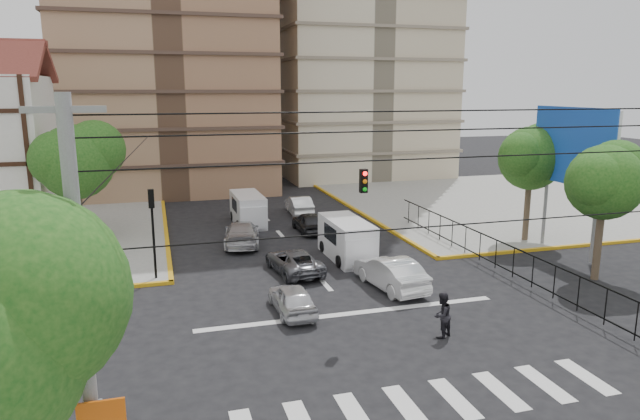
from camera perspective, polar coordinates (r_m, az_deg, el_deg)
name	(u,v)px	position (r m, az deg, el deg)	size (l,w,h in m)	color
ground	(361,325)	(23.22, 4.14, -11.36)	(160.00, 160.00, 0.00)	black
sidewalk_ne	(505,202)	(49.36, 18.00, 0.77)	(26.00, 26.00, 0.15)	gray
crosswalk_stripes	(431,402)	(18.32, 11.01, -18.35)	(12.00, 2.40, 0.01)	silver
stop_line	(351,313)	(24.25, 3.14, -10.28)	(13.00, 0.40, 0.01)	silver
park_fence	(495,271)	(30.91, 17.07, -5.85)	(0.10, 22.50, 1.66)	black
billboard	(574,149)	(34.15, 24.03, 5.60)	(0.36, 6.20, 8.10)	slate
tree_park_a	(606,179)	(30.40, 26.69, 2.81)	(4.41, 3.60, 6.83)	#473828
tree_park_c	(532,155)	(36.34, 20.45, 5.16)	(4.65, 3.80, 7.25)	#473828
tree_tudor	(77,158)	(36.44, -23.12, 4.78)	(5.39, 4.40, 7.43)	#473828
traffic_light_nw	(152,219)	(28.41, -16.41, -0.86)	(0.28, 0.22, 4.40)	black
traffic_light_hanging	(384,187)	(19.70, 6.46, 2.30)	(18.00, 9.12, 0.92)	black
utility_pole_sw	(84,328)	(11.90, -22.54, -10.83)	(1.40, 0.28, 9.00)	slate
van_right_lane	(348,241)	(31.24, 2.84, -3.11)	(2.05, 4.85, 2.18)	silver
van_left_lane	(248,210)	(39.46, -7.17, -0.03)	(2.00, 4.72, 2.12)	silver
car_silver_front_left	(292,299)	(24.11, -2.80, -8.84)	(1.47, 3.65, 1.24)	silver
car_white_front_right	(390,273)	(27.08, 7.06, -6.23)	(1.61, 4.62, 1.52)	white
car_grey_mid_left	(294,261)	(29.15, -2.63, -5.13)	(2.03, 4.41, 1.23)	#5B5C62
car_silver_rear_left	(242,233)	(34.50, -7.82, -2.32)	(2.03, 4.98, 1.45)	silver
car_darkgrey_mid_right	(309,222)	(37.24, -1.10, -1.22)	(1.59, 3.96, 1.35)	#242427
car_white_rear_right	(299,205)	(42.52, -2.10, 0.47)	(1.48, 4.23, 1.39)	white
pedestrian_crosswalk	(442,315)	(22.24, 12.09, -10.24)	(0.85, 0.67, 1.76)	black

